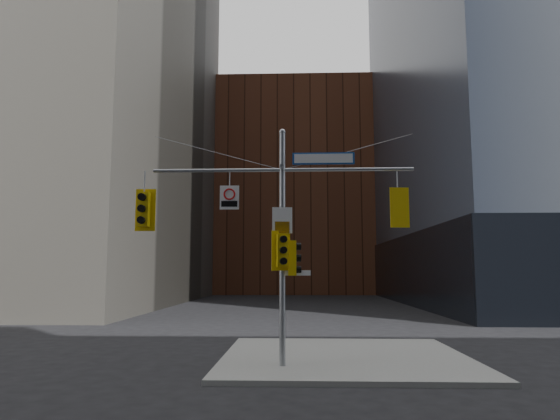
# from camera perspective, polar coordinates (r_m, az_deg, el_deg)

# --- Properties ---
(ground) EXTENTS (160.00, 160.00, 0.00)m
(ground) POSITION_cam_1_polar(r_m,az_deg,el_deg) (13.38, -0.00, -19.56)
(ground) COLOR black
(ground) RESTS_ON ground
(sidewalk_corner) EXTENTS (8.00, 8.00, 0.15)m
(sidewalk_corner) POSITION_cam_1_polar(r_m,az_deg,el_deg) (17.36, 7.39, -16.34)
(sidewalk_corner) COLOR gray
(sidewalk_corner) RESTS_ON ground
(brick_midrise) EXTENTS (26.00, 20.00, 28.00)m
(brick_midrise) POSITION_cam_1_polar(r_m,az_deg,el_deg) (71.91, 1.67, 1.90)
(brick_midrise) COLOR brown
(brick_midrise) RESTS_ON ground
(signal_assembly) EXTENTS (8.00, 0.80, 7.30)m
(signal_assembly) POSITION_cam_1_polar(r_m,az_deg,el_deg) (15.13, 0.27, -1.28)
(signal_assembly) COLOR #919499
(signal_assembly) RESTS_ON ground
(traffic_light_west_arm) EXTENTS (0.63, 0.49, 1.32)m
(traffic_light_west_arm) POSITION_cam_1_polar(r_m,az_deg,el_deg) (15.90, -15.31, 0.08)
(traffic_light_west_arm) COLOR #E1B70B
(traffic_light_west_arm) RESTS_ON ground
(traffic_light_east_arm) EXTENTS (0.58, 0.48, 1.21)m
(traffic_light_east_arm) POSITION_cam_1_polar(r_m,az_deg,el_deg) (15.46, 13.34, 0.21)
(traffic_light_east_arm) COLOR #E1B70B
(traffic_light_east_arm) RESTS_ON ground
(traffic_light_pole_side) EXTENTS (0.44, 0.37, 1.05)m
(traffic_light_pole_side) POSITION_cam_1_polar(r_m,az_deg,el_deg) (15.06, 1.51, -5.51)
(traffic_light_pole_side) COLOR #E1B70B
(traffic_light_pole_side) RESTS_ON ground
(traffic_light_pole_front) EXTENTS (0.56, 0.52, 1.19)m
(traffic_light_pole_front) POSITION_cam_1_polar(r_m,az_deg,el_deg) (14.80, 0.23, -4.63)
(traffic_light_pole_front) COLOR #E1B70B
(traffic_light_pole_front) RESTS_ON ground
(street_sign_blade) EXTENTS (1.91, 0.07, 0.37)m
(street_sign_blade) POSITION_cam_1_polar(r_m,az_deg,el_deg) (15.46, 4.99, 5.89)
(street_sign_blade) COLOR #104094
(street_sign_blade) RESTS_ON ground
(regulatory_sign_arm) EXTENTS (0.59, 0.06, 0.74)m
(regulatory_sign_arm) POSITION_cam_1_polar(r_m,az_deg,el_deg) (15.34, -5.80, 1.52)
(regulatory_sign_arm) COLOR silver
(regulatory_sign_arm) RESTS_ON ground
(regulatory_sign_pole) EXTENTS (0.60, 0.09, 0.79)m
(regulatory_sign_pole) POSITION_cam_1_polar(r_m,az_deg,el_deg) (15.01, 0.26, -1.25)
(regulatory_sign_pole) COLOR silver
(regulatory_sign_pole) RESTS_ON ground
(street_blade_ew) EXTENTS (0.80, 0.13, 0.16)m
(street_blade_ew) POSITION_cam_1_polar(r_m,az_deg,el_deg) (15.05, 2.00, -7.20)
(street_blade_ew) COLOR silver
(street_blade_ew) RESTS_ON ground
(street_blade_ns) EXTENTS (0.05, 0.82, 0.16)m
(street_blade_ns) POSITION_cam_1_polar(r_m,az_deg,el_deg) (15.51, 0.33, -7.26)
(street_blade_ns) COLOR #145926
(street_blade_ns) RESTS_ON ground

